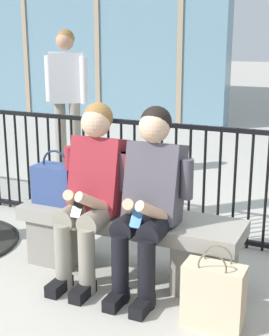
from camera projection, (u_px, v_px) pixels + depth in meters
name	position (u px, v px, depth m)	size (l,w,h in m)	color
ground_plane	(129.00, 272.00, 3.53)	(60.00, 60.00, 0.00)	#B2ADA3
stone_bench	(129.00, 237.00, 3.46)	(1.60, 0.44, 0.45)	gray
seated_person_with_phone	(92.00, 187.00, 3.33)	(0.52, 0.66, 1.21)	gray
seated_person_companion	(149.00, 195.00, 3.17)	(0.52, 0.66, 1.21)	black
handbag_on_bench	(56.00, 183.00, 3.60)	(0.31, 0.20, 0.40)	#33477F
shopping_bag	(214.00, 295.00, 2.84)	(0.35, 0.17, 0.48)	beige
bystander_at_railing	(67.00, 93.00, 5.62)	(0.55, 0.39, 1.71)	gray
plaza_railing	(168.00, 179.00, 4.08)	(8.03, 0.04, 0.96)	black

